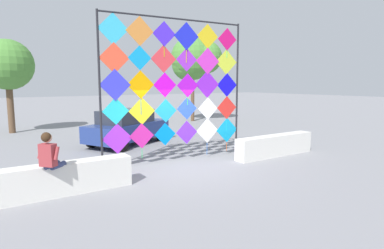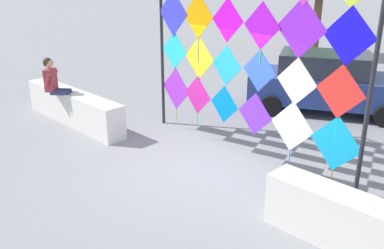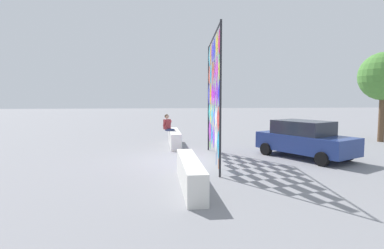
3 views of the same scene
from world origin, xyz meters
name	(u,v)px [view 2 (image 2 of 3)]	position (x,y,z in m)	size (l,w,h in m)	color
ground	(190,169)	(0.00, 0.00, 0.00)	(120.00, 120.00, 0.00)	gray
plaza_ledge_left	(74,107)	(-3.83, -0.21, 0.39)	(3.58, 0.50, 0.79)	silver
kite_display_rack	(243,15)	(0.26, 1.09, 2.80)	(5.15, 0.55, 4.89)	#232328
seated_vendor	(57,85)	(-3.99, -0.50, 0.98)	(0.78, 0.74, 1.64)	navy
parked_car	(327,82)	(0.07, 5.00, 0.79)	(4.33, 3.38, 1.55)	navy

